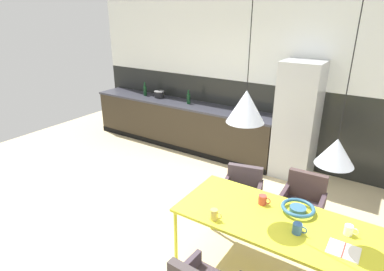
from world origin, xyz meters
The scene contains 19 objects.
ground_plane centered at (0.00, 0.00, 0.00)m, with size 9.63×9.63×0.00m, color #CAB88B.
back_wall_splashback_dark centered at (0.00, 2.74, 0.71)m, with size 7.41×0.12×1.42m, color black.
back_wall_panel_upper centered at (0.00, 2.74, 2.13)m, with size 7.41×0.12×1.42m, color white.
kitchen_counter centered at (-1.56, 2.38, 0.46)m, with size 4.02×0.63×0.91m.
refrigerator_column centered at (0.76, 2.38, 0.96)m, with size 0.62×0.60×1.92m, color #ADAFB2.
dining_table centered at (1.32, -0.06, 0.71)m, with size 1.97×0.86×0.75m.
armchair_by_stool centered at (1.34, 0.87, 0.52)m, with size 0.51×0.49×0.80m.
armchair_near_window centered at (0.59, 0.74, 0.48)m, with size 0.58×0.57×0.73m.
fruit_bowl centered at (1.44, 0.18, 0.80)m, with size 0.33×0.33×0.07m.
open_book centered at (1.92, -0.17, 0.76)m, with size 0.25×0.22×0.02m.
mug_dark_espresso centered at (0.81, -0.39, 0.81)m, with size 0.12×0.07×0.11m.
mug_glass_clear centered at (1.92, 0.08, 0.80)m, with size 0.12×0.07×0.10m.
mug_tall_blue centered at (1.53, -0.15, 0.81)m, with size 0.13×0.09×0.10m.
mug_wide_latte centered at (1.09, 0.12, 0.81)m, with size 0.13×0.09×0.10m.
cooking_pot centered at (-2.15, 2.46, 0.98)m, with size 0.21×0.21×0.16m.
bottle_spice_small centered at (-1.37, 2.40, 1.02)m, with size 0.07×0.07×0.27m.
bottle_oil_tall centered at (-2.51, 2.42, 1.03)m, with size 0.07×0.07×0.29m.
pendant_lamp_over_table_near centered at (0.93, -0.09, 1.83)m, with size 0.35×0.35×1.10m.
pendant_lamp_over_table_far centered at (1.72, -0.06, 1.57)m, with size 0.31×0.31×1.33m.
Camera 1 is at (2.04, -2.65, 2.64)m, focal length 29.97 mm.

